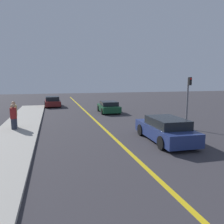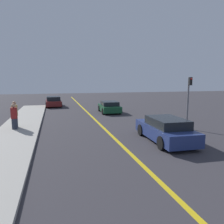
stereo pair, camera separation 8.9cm
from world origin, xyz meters
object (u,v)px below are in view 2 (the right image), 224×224
(car_far_distant, at_px, (54,102))
(traffic_light, at_px, (189,97))
(pedestrian_far_standing, at_px, (15,114))
(pedestrian_mid_group, at_px, (14,117))
(car_near_right_lane, at_px, (165,130))
(car_ahead_center, at_px, (109,107))

(car_far_distant, height_order, traffic_light, traffic_light)
(pedestrian_far_standing, xyz_separation_m, traffic_light, (11.70, -3.09, 1.19))
(pedestrian_mid_group, height_order, traffic_light, traffic_light)
(traffic_light, bearing_deg, car_near_right_lane, -141.91)
(car_ahead_center, relative_size, traffic_light, 1.07)
(pedestrian_far_standing, relative_size, traffic_light, 0.50)
(car_near_right_lane, xyz_separation_m, pedestrian_mid_group, (-8.63, 4.78, 0.33))
(car_far_distant, xyz_separation_m, pedestrian_far_standing, (-2.63, -12.79, 0.43))
(car_near_right_lane, bearing_deg, pedestrian_mid_group, 153.03)
(car_near_right_lane, xyz_separation_m, traffic_light, (3.00, 2.35, 1.59))
(pedestrian_mid_group, bearing_deg, traffic_light, -11.80)
(car_near_right_lane, xyz_separation_m, car_ahead_center, (-0.38, 11.30, -0.08))
(pedestrian_mid_group, bearing_deg, car_ahead_center, 38.29)
(car_near_right_lane, bearing_deg, traffic_light, 40.08)
(car_far_distant, xyz_separation_m, traffic_light, (9.07, -15.87, 1.62))
(pedestrian_far_standing, bearing_deg, car_near_right_lane, -32.02)
(car_ahead_center, xyz_separation_m, car_far_distant, (-5.69, 6.93, 0.04))
(pedestrian_mid_group, height_order, pedestrian_far_standing, pedestrian_far_standing)
(car_ahead_center, distance_m, pedestrian_mid_group, 10.53)
(car_ahead_center, height_order, car_far_distant, car_far_distant)
(car_near_right_lane, distance_m, pedestrian_far_standing, 10.26)
(pedestrian_mid_group, xyz_separation_m, pedestrian_far_standing, (-0.06, 0.66, 0.06))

